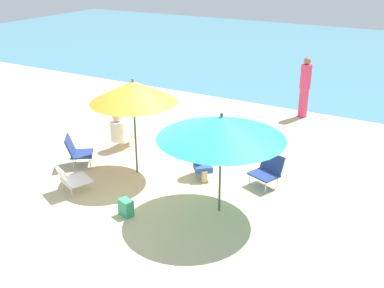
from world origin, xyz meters
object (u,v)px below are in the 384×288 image
Objects in this scene: umbrella_teal at (221,127)px; beach_chair_a at (268,170)px; person_c at (119,131)px; person_a at (201,153)px; umbrella_orange at (133,92)px; person_b at (305,87)px; beach_chair_b at (71,178)px; beach_bag at (126,207)px; beach_chair_c at (77,150)px.

beach_chair_a is at bearing 73.62° from umbrella_teal.
person_a is at bearing -94.23° from person_c.
umbrella_orange reaches higher than person_b.
beach_chair_b is 0.44× the size of person_b.
beach_chair_a is (2.49, 0.78, -1.37)m from umbrella_orange.
umbrella_orange is at bearing -0.72° from beach_chair_b.
umbrella_teal is at bearing -13.73° from umbrella_orange.
person_b is at bearing 131.01° from person_a.
person_a is 3.29× the size of beach_bag.
beach_chair_b is 1.40m from beach_bag.
beach_chair_c is (-1.28, -0.35, -1.35)m from umbrella_orange.
umbrella_orange is 2.24× the size of person_c.
person_a reaches higher than beach_chair_a.
beach_chair_b is at bearing -164.10° from person_c.
beach_bag is at bearing -16.37° from beach_chair_a.
beach_chair_a is at bearing 139.28° from person_b.
person_c is at bearing 37.13° from beach_chair_b.
beach_chair_b is 0.73× the size of person_a.
umbrella_teal is 1.76m from person_a.
beach_chair_a is at bearing -87.59° from person_c.
person_b is (2.49, 6.23, 0.54)m from beach_chair_b.
beach_chair_c is at bearing -52.07° from beach_chair_a.
umbrella_teal reaches higher than beach_bag.
umbrella_teal is 1.82m from beach_chair_a.
umbrella_teal is (2.11, -0.52, -0.15)m from umbrella_orange.
beach_chair_c is (-3.77, -1.13, 0.02)m from beach_chair_a.
umbrella_orange is 1.21× the size of person_b.
beach_chair_a is 1.33m from person_a.
person_a is (-0.92, 1.05, -1.07)m from umbrella_teal.
person_c is at bearing 43.39° from beach_chair_c.
umbrella_orange is 2.25m from beach_bag.
beach_bag is at bearing -51.45° from person_a.
umbrella_teal reaches higher than beach_chair_b.
umbrella_orange is 1.99m from beach_chair_b.
person_b is at bearing 2.41° from beach_chair_b.
umbrella_orange is at bearing 110.31° from person_b.
beach_chair_c is at bearing 172.69° from person_c.
umbrella_teal is 2.42× the size of person_c.
beach_chair_b is (-2.70, -0.75, -1.27)m from umbrella_teal.
umbrella_orange is 1.79m from person_a.
beach_bag is (-1.32, -0.91, -1.40)m from umbrella_teal.
person_b is (0.71, 4.44, 0.34)m from person_a.
beach_chair_a is 2.24× the size of beach_bag.
beach_bag is at bearing 121.45° from person_b.
umbrella_orange is 1.89m from beach_chair_c.
person_a is (1.78, 1.79, 0.19)m from beach_chair_b.
person_a is at bearing 122.20° from person_b.
person_b is (-0.59, 4.19, 0.49)m from beach_chair_a.
beach_bag is (-1.11, -6.39, -0.68)m from person_b.
beach_bag is (0.80, -1.42, -1.55)m from umbrella_orange.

